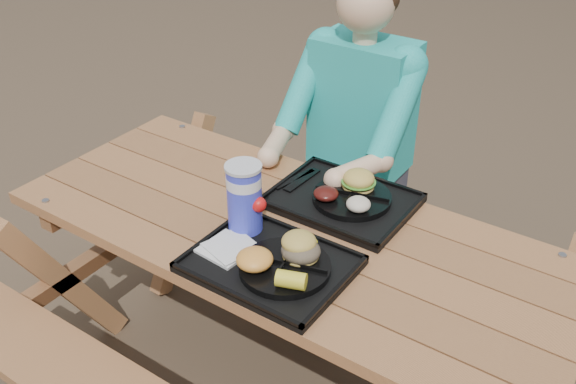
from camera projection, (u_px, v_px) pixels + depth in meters
The scene contains 17 objects.
picnic_table at pixel (288, 316), 2.21m from camera, with size 1.80×1.49×0.75m, color #999999, non-canonical shape.
tray_near at pixel (270, 265), 1.83m from camera, with size 0.45×0.35×0.02m, color black.
tray_far at pixel (342, 201), 2.12m from camera, with size 0.45×0.35×0.02m, color black.
plate_near at pixel (285, 267), 1.79m from camera, with size 0.26×0.26×0.02m, color black.
plate_far at pixel (352, 198), 2.10m from camera, with size 0.26×0.26×0.02m, color black.
napkin_stack at pixel (227, 248), 1.87m from camera, with size 0.14×0.14×0.02m, color silver.
soda_cup at pixel (245, 199), 1.92m from camera, with size 0.10×0.10×0.21m, color #1B25D0.
condiment_bbq at pixel (296, 238), 1.90m from camera, with size 0.05×0.05×0.03m, color black.
condiment_mustard at pixel (311, 245), 1.87m from camera, with size 0.05×0.05×0.03m, color yellow.
sandwich at pixel (301, 241), 1.79m from camera, with size 0.11×0.11×0.11m, color gold, non-canonical shape.
mac_cheese at pixel (255, 259), 1.77m from camera, with size 0.10×0.10×0.05m, color gold.
corn_cob at pixel (291, 280), 1.70m from camera, with size 0.08×0.08×0.05m, color yellow, non-canonical shape.
cutlery_far at pixel (302, 180), 2.21m from camera, with size 0.03×0.18×0.01m, color black.
burger at pixel (359, 175), 2.11m from camera, with size 0.11×0.11×0.10m, color gold, non-canonical shape.
baked_beans at pixel (326, 194), 2.07m from camera, with size 0.08×0.08×0.04m, color #46110E.
potato_salad at pixel (358, 204), 2.01m from camera, with size 0.08×0.08×0.04m, color beige.
diner at pixel (357, 158), 2.61m from camera, with size 0.48×0.84×1.28m, color #1BA7BD, non-canonical shape.
Camera 1 is at (0.93, -1.36, 1.92)m, focal length 40.00 mm.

